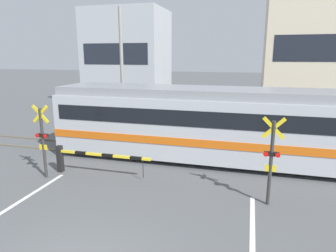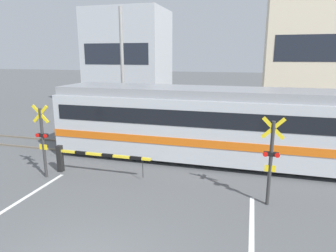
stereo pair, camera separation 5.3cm
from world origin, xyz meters
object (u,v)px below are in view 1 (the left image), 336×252
(commuter_train, at_px, (226,123))
(crossing_signal_left, at_px, (43,138))
(crossing_barrier_near, at_px, (83,157))
(crossing_barrier_far, at_px, (238,130))
(crossing_signal_right, at_px, (271,158))
(pedestrian, at_px, (218,110))

(commuter_train, relative_size, crossing_signal_left, 5.39)
(crossing_barrier_near, relative_size, crossing_barrier_far, 1.00)
(crossing_signal_left, bearing_deg, commuter_train, 29.60)
(crossing_barrier_far, bearing_deg, crossing_signal_left, -136.30)
(crossing_signal_left, xyz_separation_m, crossing_signal_right, (8.05, 0.00, 0.00))
(crossing_barrier_far, bearing_deg, crossing_signal_right, -79.42)
(commuter_train, relative_size, crossing_barrier_far, 3.86)
(crossing_barrier_near, height_order, crossing_barrier_far, same)
(crossing_signal_right, height_order, pedestrian, crossing_signal_right)
(crossing_barrier_near, height_order, crossing_signal_right, crossing_signal_right)
(commuter_train, bearing_deg, crossing_signal_right, -65.47)
(commuter_train, bearing_deg, crossing_signal_left, -150.40)
(commuter_train, height_order, crossing_barrier_far, commuter_train)
(commuter_train, height_order, crossing_signal_left, commuter_train)
(commuter_train, height_order, crossing_barrier_near, commuter_train)
(crossing_signal_left, height_order, pedestrian, crossing_signal_left)
(crossing_signal_left, bearing_deg, crossing_signal_right, 0.00)
(crossing_barrier_near, xyz_separation_m, crossing_barrier_far, (5.61, 5.89, 0.00))
(crossing_signal_right, relative_size, pedestrian, 1.55)
(commuter_train, relative_size, crossing_barrier_near, 3.86)
(crossing_signal_right, bearing_deg, crossing_barrier_far, 100.58)
(crossing_barrier_near, bearing_deg, commuter_train, 30.04)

